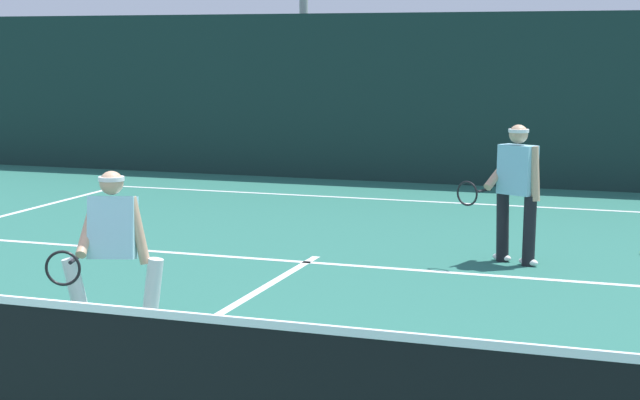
% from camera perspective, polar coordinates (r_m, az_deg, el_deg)
% --- Properties ---
extents(court_line_baseline_far, '(10.95, 0.10, 0.01)m').
position_cam_1_polar(court_line_baseline_far, '(17.17, 5.02, -0.03)').
color(court_line_baseline_far, white).
rests_on(court_line_baseline_far, ground_plane).
extents(court_line_service, '(8.93, 0.10, 0.01)m').
position_cam_1_polar(court_line_service, '(12.31, -0.74, -3.46)').
color(court_line_service, white).
rests_on(court_line_service, ground_plane).
extents(court_line_centre, '(0.10, 6.40, 0.01)m').
position_cam_1_polar(court_line_centre, '(9.75, -6.39, -6.75)').
color(court_line_centre, white).
rests_on(court_line_centre, ground_plane).
extents(player_near, '(0.90, 0.90, 1.52)m').
position_cam_1_polar(player_near, '(9.00, -11.41, -2.78)').
color(player_near, silver).
rests_on(player_near, ground_plane).
extents(player_far, '(0.96, 0.87, 1.65)m').
position_cam_1_polar(player_far, '(12.31, 10.80, 0.69)').
color(player_far, black).
rests_on(player_far, ground_plane).
extents(back_fence_windscreen, '(21.40, 0.12, 3.15)m').
position_cam_1_polar(back_fence_windscreen, '(19.20, 6.70, 5.57)').
color(back_fence_windscreen, '#162D2A').
rests_on(back_fence_windscreen, ground_plane).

